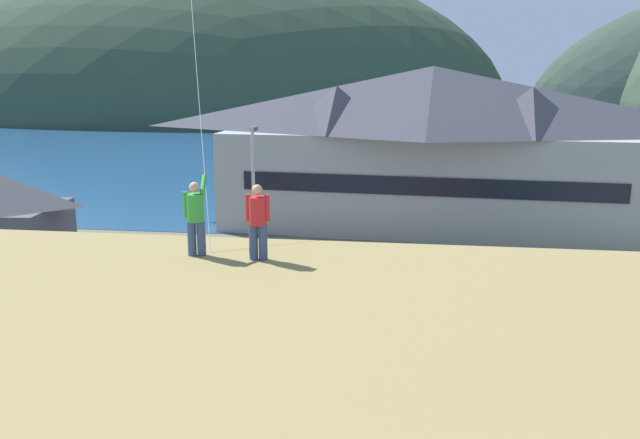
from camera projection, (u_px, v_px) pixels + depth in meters
name	position (u px, v px, depth m)	size (l,w,h in m)	color
ground_plane	(258.00, 364.00, 23.09)	(600.00, 600.00, 0.00)	#66604C
parking_lot_pad	(285.00, 312.00, 27.91)	(40.00, 20.00, 0.10)	gray
bay_water	(369.00, 153.00, 81.04)	(360.00, 84.00, 0.03)	navy
far_hill_west_ridge	(198.00, 116.00, 145.92)	(133.58, 74.03, 67.23)	#334733
harbor_lodge	(431.00, 144.00, 42.09)	(28.22, 11.89, 10.26)	#999E99
wharf_dock	(331.00, 190.00, 54.67)	(3.20, 10.41, 0.70)	#70604C
moored_boat_wharfside	(291.00, 185.00, 54.79)	(2.61, 6.33, 2.16)	silver
moored_boat_outer_mooring	(373.00, 183.00, 55.85)	(2.24, 6.34, 2.16)	silver
moored_boat_inner_slip	(294.00, 181.00, 56.47)	(2.19, 6.42, 2.16)	#A8A399
parked_car_front_row_red	(34.00, 312.00, 25.05)	(4.29, 2.23, 1.82)	black
parked_car_mid_row_center	(247.00, 343.00, 22.24)	(4.30, 2.25, 1.82)	slate
parked_car_back_row_right	(142.00, 269.00, 30.45)	(4.33, 2.32, 1.82)	red
parked_car_lone_by_shed	(551.00, 293.00, 27.16)	(4.27, 2.19, 1.82)	black
parked_car_front_row_silver	(261.00, 269.00, 30.48)	(4.25, 2.16, 1.82)	slate
parked_car_mid_row_far	(420.00, 284.00, 28.31)	(4.35, 2.35, 1.82)	red
parked_car_corner_spot	(527.00, 343.00, 22.24)	(4.30, 2.24, 1.82)	black
parking_light_pole	(254.00, 190.00, 32.69)	(0.24, 0.78, 7.21)	#ADADB2
person_kite_flyer	(196.00, 216.00, 15.27)	(0.52, 0.69, 1.86)	#384770
person_companion	(258.00, 220.00, 14.93)	(0.55, 0.40, 1.74)	#384770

